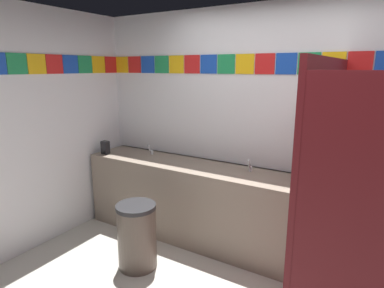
% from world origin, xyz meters
% --- Properties ---
extents(wall_back, '(4.43, 0.09, 2.52)m').
position_xyz_m(wall_back, '(0.00, 1.48, 1.27)').
color(wall_back, silver).
rests_on(wall_back, ground_plane).
extents(wall_side, '(0.09, 2.88, 2.52)m').
position_xyz_m(wall_side, '(-2.26, 0.00, 1.27)').
color(wall_side, silver).
rests_on(wall_side, ground_plane).
extents(vanity_counter, '(2.56, 0.57, 0.86)m').
position_xyz_m(vanity_counter, '(-0.89, 1.16, 0.44)').
color(vanity_counter, gray).
rests_on(vanity_counter, ground_plane).
extents(faucet_left, '(0.04, 0.10, 0.14)m').
position_xyz_m(faucet_left, '(-1.53, 1.25, 0.92)').
color(faucet_left, silver).
rests_on(faucet_left, vanity_counter).
extents(faucet_right, '(0.04, 0.10, 0.14)m').
position_xyz_m(faucet_right, '(-0.25, 1.25, 0.92)').
color(faucet_right, silver).
rests_on(faucet_right, vanity_counter).
extents(soap_dispenser, '(0.09, 0.09, 0.16)m').
position_xyz_m(soap_dispenser, '(-2.03, 0.99, 0.94)').
color(soap_dispenser, black).
rests_on(soap_dispenser, vanity_counter).
extents(stall_divider, '(0.92, 1.55, 1.97)m').
position_xyz_m(stall_divider, '(0.67, 0.40, 0.98)').
color(stall_divider, maroon).
rests_on(stall_divider, ground_plane).
extents(toilet, '(0.39, 0.49, 0.74)m').
position_xyz_m(toilet, '(0.97, 1.05, 0.30)').
color(toilet, white).
rests_on(toilet, ground_plane).
extents(trash_bin, '(0.38, 0.38, 0.64)m').
position_xyz_m(trash_bin, '(-1.04, 0.39, 0.32)').
color(trash_bin, brown).
rests_on(trash_bin, ground_plane).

